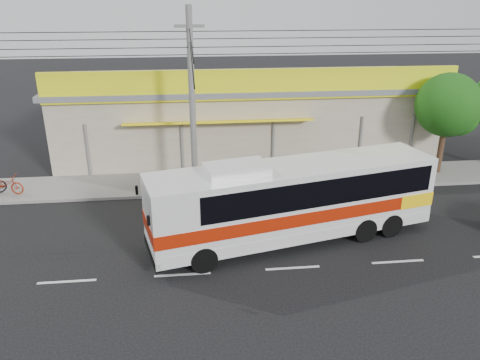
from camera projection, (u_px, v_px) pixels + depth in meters
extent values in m
plane|color=black|center=(280.00, 235.00, 19.37)|extent=(120.00, 120.00, 0.00)
cube|color=slate|center=(259.00, 180.00, 24.88)|extent=(30.00, 3.20, 0.15)
cube|color=#A39583|center=(246.00, 117.00, 29.30)|extent=(22.00, 8.00, 4.20)
cube|color=#5B5E63|center=(246.00, 81.00, 28.47)|extent=(22.60, 8.60, 0.30)
cube|color=#F2F615|center=(256.00, 84.00, 24.46)|extent=(22.00, 0.24, 1.60)
cube|color=#AC1509|center=(218.00, 85.00, 24.23)|extent=(9.00, 0.10, 1.20)
cube|color=#167E2E|center=(376.00, 82.00, 25.09)|extent=(2.40, 0.10, 1.10)
cube|color=navy|center=(424.00, 81.00, 25.36)|extent=(2.20, 0.10, 1.10)
cube|color=#AC1509|center=(79.00, 88.00, 23.52)|extent=(3.00, 0.10, 1.10)
cube|color=yellow|center=(219.00, 122.00, 24.79)|extent=(10.00, 1.20, 0.37)
cube|color=silver|center=(294.00, 199.00, 18.38)|extent=(11.71, 4.99, 2.77)
cube|color=#A61C07|center=(293.00, 206.00, 18.50)|extent=(11.76, 5.04, 0.53)
cube|color=yellow|center=(398.00, 190.00, 20.06)|extent=(2.06, 2.74, 0.57)
cube|color=black|center=(310.00, 182.00, 18.36)|extent=(9.86, 4.58, 1.05)
cube|color=black|center=(149.00, 210.00, 16.45)|extent=(0.64, 2.08, 1.43)
cube|color=silver|center=(236.00, 169.00, 17.05)|extent=(2.54, 1.83, 0.34)
cylinder|color=black|center=(204.00, 259.00, 16.67)|extent=(1.04, 0.53, 0.99)
cylinder|color=black|center=(189.00, 232.00, 18.56)|extent=(1.04, 0.53, 0.99)
cylinder|color=black|center=(390.00, 225.00, 19.15)|extent=(1.04, 0.53, 0.99)
cylinder|color=black|center=(361.00, 204.00, 21.04)|extent=(1.04, 0.53, 0.99)
imported|color=maroon|center=(5.00, 184.00, 22.85)|extent=(1.96, 0.99, 0.99)
cylinder|color=#60605E|center=(192.00, 107.00, 21.66)|extent=(0.29, 0.29, 8.90)
cube|color=#60605E|center=(189.00, 26.00, 20.34)|extent=(1.33, 0.13, 0.13)
cylinder|color=#362215|center=(441.00, 150.00, 25.44)|extent=(0.32, 0.32, 2.83)
sphere|color=#17410E|center=(448.00, 105.00, 24.53)|extent=(3.36, 3.36, 3.36)
sphere|color=#17410E|center=(459.00, 116.00, 24.53)|extent=(2.12, 2.12, 2.12)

